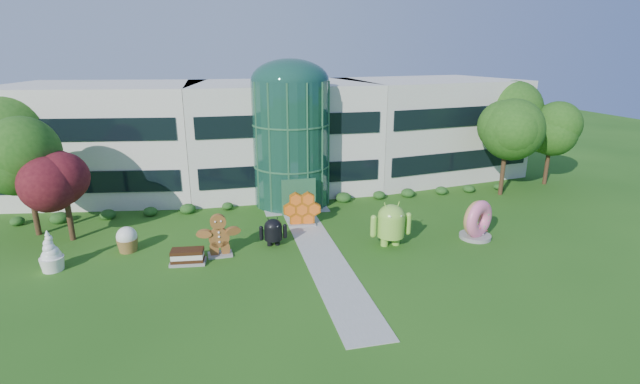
{
  "coord_description": "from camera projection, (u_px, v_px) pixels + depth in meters",
  "views": [
    {
      "loc": [
        -6.04,
        -23.88,
        11.99
      ],
      "look_at": [
        0.96,
        6.0,
        2.6
      ],
      "focal_mm": 26.0,
      "sensor_mm": 36.0,
      "label": 1
    }
  ],
  "objects": [
    {
      "name": "honeycomb",
      "position": [
        302.0,
        210.0,
        32.89
      ],
      "size": [
        2.91,
        1.29,
        2.22
      ],
      "primitive_type": null,
      "rotation": [
        0.0,
        0.0,
        -0.1
      ],
      "color": "orange",
      "rests_on": "ground"
    },
    {
      "name": "trees_backdrop",
      "position": [
        289.0,
        150.0,
        37.93
      ],
      "size": [
        52.0,
        8.0,
        8.4
      ],
      "primitive_type": null,
      "color": "#1F4F13",
      "rests_on": "ground"
    },
    {
      "name": "tree_red",
      "position": [
        66.0,
        196.0,
        29.78
      ],
      "size": [
        4.0,
        4.0,
        6.0
      ],
      "primitive_type": null,
      "color": "#3F0C14",
      "rests_on": "ground"
    },
    {
      "name": "ice_cream_sandwich",
      "position": [
        188.0,
        256.0,
        27.08
      ],
      "size": [
        2.14,
        1.23,
        0.91
      ],
      "primitive_type": null,
      "rotation": [
        0.0,
        0.0,
        -0.11
      ],
      "color": "black",
      "rests_on": "ground"
    },
    {
      "name": "cupcake",
      "position": [
        127.0,
        239.0,
        28.67
      ],
      "size": [
        1.76,
        1.76,
        1.61
      ],
      "primitive_type": null,
      "rotation": [
        0.0,
        0.0,
        0.39
      ],
      "color": "white",
      "rests_on": "ground"
    },
    {
      "name": "atrium",
      "position": [
        291.0,
        144.0,
        36.8
      ],
      "size": [
        6.0,
        6.0,
        9.8
      ],
      "primitive_type": "cylinder",
      "color": "#194738",
      "rests_on": "ground"
    },
    {
      "name": "gingerbread",
      "position": [
        219.0,
        235.0,
        27.92
      ],
      "size": [
        2.97,
        1.25,
        2.69
      ],
      "primitive_type": null,
      "rotation": [
        0.0,
        0.0,
        0.05
      ],
      "color": "brown",
      "rests_on": "ground"
    },
    {
      "name": "walkway",
      "position": [
        320.0,
        251.0,
        28.91
      ],
      "size": [
        2.4,
        20.0,
        0.04
      ],
      "primitive_type": "cube",
      "color": "#9E9E93",
      "rests_on": "ground"
    },
    {
      "name": "froyo",
      "position": [
        50.0,
        251.0,
        26.05
      ],
      "size": [
        1.63,
        1.63,
        2.4
      ],
      "primitive_type": null,
      "rotation": [
        0.0,
        0.0,
        0.19
      ],
      "color": "white",
      "rests_on": "ground"
    },
    {
      "name": "android_black",
      "position": [
        273.0,
        230.0,
        29.48
      ],
      "size": [
        1.84,
        1.24,
        2.09
      ],
      "primitive_type": null,
      "rotation": [
        0.0,
        0.0,
        -0.0
      ],
      "color": "black",
      "rests_on": "ground"
    },
    {
      "name": "donut",
      "position": [
        477.0,
        219.0,
        30.53
      ],
      "size": [
        2.86,
        2.25,
        2.68
      ],
      "primitive_type": null,
      "rotation": [
        0.0,
        0.0,
        0.46
      ],
      "color": "pink",
      "rests_on": "ground"
    },
    {
      "name": "ground",
      "position": [
        327.0,
        265.0,
        27.06
      ],
      "size": [
        140.0,
        140.0,
        0.0
      ],
      "primitive_type": "plane",
      "color": "#215114",
      "rests_on": "ground"
    },
    {
      "name": "building",
      "position": [
        280.0,
        134.0,
        42.46
      ],
      "size": [
        46.0,
        15.0,
        9.3
      ],
      "primitive_type": null,
      "color": "beige",
      "rests_on": "ground"
    },
    {
      "name": "android_green",
      "position": [
        391.0,
        222.0,
        29.35
      ],
      "size": [
        2.87,
        1.95,
        3.19
      ],
      "primitive_type": null,
      "rotation": [
        0.0,
        0.0,
        -0.03
      ],
      "color": "#84C53F",
      "rests_on": "ground"
    }
  ]
}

